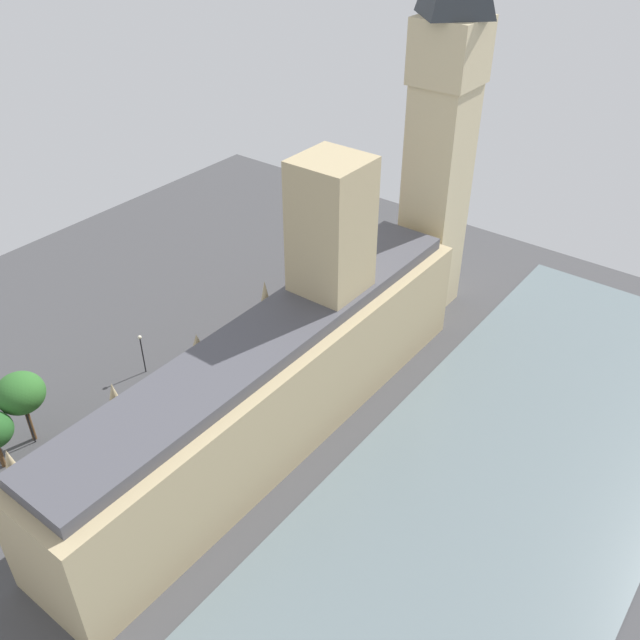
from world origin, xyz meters
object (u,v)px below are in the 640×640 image
at_px(car_silver_corner, 184,388).
at_px(street_lamp_by_river_gate, 27,417).
at_px(pedestrian_midblock, 169,448).
at_px(car_dark_green_kerbside, 120,432).
at_px(car_black_trailing, 89,465).
at_px(parliament_building, 281,369).
at_px(car_blue_near_tower, 222,350).
at_px(plane_tree_leading, 20,393).
at_px(double_decker_bus_under_trees, 308,301).
at_px(street_lamp_far_end, 141,347).
at_px(clock_tower, 444,108).

bearing_deg(car_silver_corner, street_lamp_by_river_gate, -111.92).
bearing_deg(pedestrian_midblock, street_lamp_by_river_gate, 33.36).
xyz_separation_m(car_dark_green_kerbside, car_black_trailing, (-1.45, 5.97, 0.00)).
relative_size(parliament_building, car_blue_near_tower, 13.92).
distance_m(car_blue_near_tower, plane_tree_leading, 28.91).
xyz_separation_m(car_silver_corner, car_dark_green_kerbside, (0.07, 11.04, 0.00)).
bearing_deg(car_silver_corner, pedestrian_midblock, -51.06).
bearing_deg(pedestrian_midblock, car_dark_green_kerbside, 17.63).
relative_size(parliament_building, plane_tree_leading, 6.54).
height_order(car_blue_near_tower, car_dark_green_kerbside, same).
bearing_deg(car_dark_green_kerbside, double_decker_bus_under_trees, 90.59).
bearing_deg(street_lamp_far_end, double_decker_bus_under_trees, -110.65).
bearing_deg(double_decker_bus_under_trees, street_lamp_far_end, -110.65).
height_order(parliament_building, car_blue_near_tower, parliament_building).
xyz_separation_m(pedestrian_midblock, street_lamp_far_end, (14.75, -9.00, 3.73)).
bearing_deg(car_blue_near_tower, parliament_building, 160.02).
bearing_deg(car_blue_near_tower, double_decker_bus_under_trees, -103.18).
height_order(double_decker_bus_under_trees, car_dark_green_kerbside, double_decker_bus_under_trees).
height_order(car_black_trailing, plane_tree_leading, plane_tree_leading).
distance_m(car_black_trailing, plane_tree_leading, 12.15).
distance_m(parliament_building, street_lamp_by_river_gate, 31.93).
height_order(car_silver_corner, plane_tree_leading, plane_tree_leading).
height_order(double_decker_bus_under_trees, car_black_trailing, double_decker_bus_under_trees).
relative_size(parliament_building, street_lamp_far_end, 10.43).
bearing_deg(parliament_building, plane_tree_leading, 42.43).
bearing_deg(clock_tower, plane_tree_leading, 68.63).
relative_size(car_silver_corner, street_lamp_by_river_gate, 0.69).
xyz_separation_m(pedestrian_midblock, plane_tree_leading, (15.52, 8.74, 6.89)).
xyz_separation_m(street_lamp_far_end, street_lamp_by_river_gate, (0.21, 18.06, -0.18)).
xyz_separation_m(clock_tower, car_silver_corner, (14.34, 41.02, -31.16)).
xyz_separation_m(car_dark_green_kerbside, pedestrian_midblock, (-6.89, -1.91, -0.17)).
relative_size(clock_tower, double_decker_bus_under_trees, 5.89).
bearing_deg(street_lamp_by_river_gate, street_lamp_far_end, -90.67).
bearing_deg(pedestrian_midblock, street_lamp_far_end, -29.23).
height_order(parliament_building, pedestrian_midblock, parliament_building).
bearing_deg(pedestrian_midblock, clock_tower, -96.38).
xyz_separation_m(parliament_building, street_lamp_by_river_gate, (22.88, 21.74, -4.84)).
bearing_deg(double_decker_bus_under_trees, parliament_building, -59.24).
xyz_separation_m(car_silver_corner, car_black_trailing, (-1.38, 17.01, 0.00)).
distance_m(clock_tower, pedestrian_midblock, 59.61).
xyz_separation_m(car_blue_near_tower, street_lamp_far_end, (6.06, 9.53, 3.56)).
xyz_separation_m(clock_tower, double_decker_bus_under_trees, (12.63, 15.58, -29.41)).
bearing_deg(street_lamp_far_end, pedestrian_midblock, 148.62).
height_order(car_dark_green_kerbside, car_black_trailing, same).
bearing_deg(street_lamp_far_end, car_blue_near_tower, -122.44).
relative_size(double_decker_bus_under_trees, car_dark_green_kerbside, 2.31).
bearing_deg(plane_tree_leading, pedestrian_midblock, -150.61).
xyz_separation_m(parliament_building, car_silver_corner, (14.74, 3.55, -8.23)).
distance_m(double_decker_bus_under_trees, car_black_trailing, 42.48).
bearing_deg(clock_tower, car_silver_corner, 70.73).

